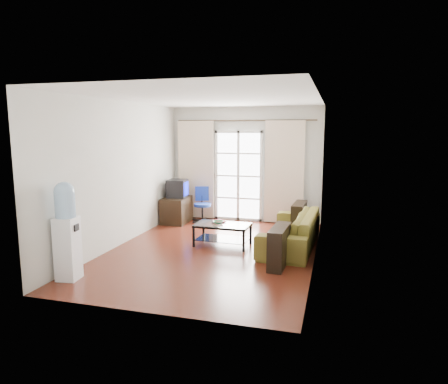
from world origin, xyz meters
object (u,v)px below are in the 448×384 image
object	(u,v)px
sofa	(291,230)
water_cooler	(67,229)
coffee_table	(223,232)
task_chair	(202,212)
crt_tv	(177,188)
tv_stand	(176,210)

from	to	relation	value
sofa	water_cooler	size ratio (longest dim) A/B	1.56
coffee_table	water_cooler	xyz separation A→B (m)	(-1.68, -2.27, 0.49)
water_cooler	sofa	bearing A→B (deg)	33.92
sofa	task_chair	xyz separation A→B (m)	(-2.25, 1.52, -0.08)
crt_tv	tv_stand	bearing A→B (deg)	-101.27
sofa	water_cooler	distance (m)	3.90
sofa	crt_tv	xyz separation A→B (m)	(-2.82, 1.31, 0.48)
crt_tv	sofa	bearing A→B (deg)	-30.62
task_chair	water_cooler	distance (m)	4.15
crt_tv	water_cooler	bearing A→B (deg)	-97.23
crt_tv	water_cooler	distance (m)	3.86
sofa	water_cooler	bearing A→B (deg)	-46.11
tv_stand	crt_tv	world-z (taller)	crt_tv
sofa	tv_stand	world-z (taller)	sofa
coffee_table	task_chair	bearing A→B (deg)	119.49
sofa	tv_stand	xyz separation A→B (m)	(-2.82, 1.28, -0.02)
tv_stand	crt_tv	distance (m)	0.51
sofa	crt_tv	world-z (taller)	crt_tv
crt_tv	water_cooler	size ratio (longest dim) A/B	0.35
coffee_table	crt_tv	distance (m)	2.30
coffee_table	water_cooler	bearing A→B (deg)	-126.50
coffee_table	tv_stand	distance (m)	2.22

